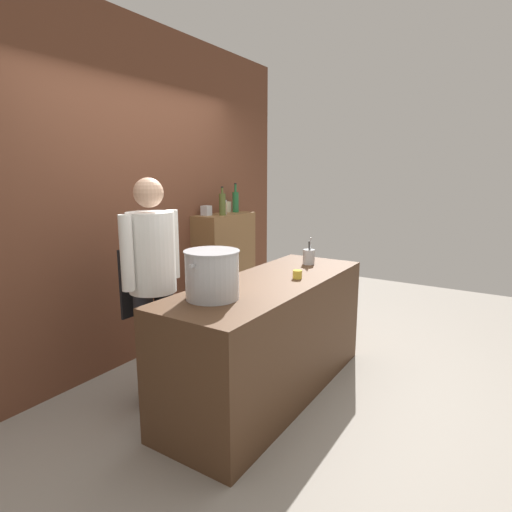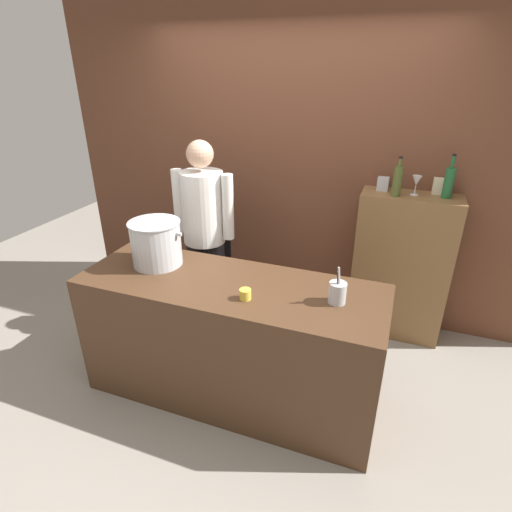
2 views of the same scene
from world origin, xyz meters
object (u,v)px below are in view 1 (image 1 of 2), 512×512
at_px(wine_glass_short, 224,204).
at_px(spice_tin_silver, 206,211).
at_px(stockpot_large, 212,275).
at_px(chef, 152,275).
at_px(wine_bottle_olive, 222,204).
at_px(utensil_crock, 309,257).
at_px(wine_bottle_green, 236,201).
at_px(butter_jar, 297,274).
at_px(spice_tin_cream, 226,207).

distance_m(wine_glass_short, spice_tin_silver, 0.26).
relative_size(stockpot_large, spice_tin_silver, 4.03).
xyz_separation_m(chef, wine_bottle_olive, (1.43, 0.43, 0.41)).
bearing_deg(wine_bottle_olive, utensil_crock, -101.05).
bearing_deg(wine_glass_short, stockpot_large, -145.56).
bearing_deg(utensil_crock, wine_bottle_green, 64.21).
bearing_deg(butter_jar, spice_tin_cream, 54.18).
bearing_deg(chef, wine_bottle_olive, -162.87).
bearing_deg(stockpot_large, wine_bottle_olive, 34.84).
distance_m(utensil_crock, wine_glass_short, 1.30).
distance_m(stockpot_large, wine_bottle_green, 2.18).
bearing_deg(spice_tin_cream, chef, -160.56).
bearing_deg(chef, utensil_crock, 151.13).
bearing_deg(utensil_crock, spice_tin_silver, 84.98).
bearing_deg(butter_jar, spice_tin_silver, 65.70).
bearing_deg(wine_bottle_green, stockpot_large, -148.76).
distance_m(wine_bottle_green, spice_tin_silver, 0.48).
bearing_deg(spice_tin_silver, chef, -156.98).
bearing_deg(wine_bottle_green, butter_jar, -129.16).
relative_size(wine_bottle_green, spice_tin_silver, 3.19).
distance_m(butter_jar, spice_tin_silver, 1.57).
relative_size(utensil_crock, wine_bottle_olive, 0.80).
distance_m(butter_jar, wine_glass_short, 1.65).
bearing_deg(wine_glass_short, wine_bottle_olive, -150.24).
bearing_deg(spice_tin_cream, wine_bottle_olive, -149.36).
distance_m(wine_bottle_olive, spice_tin_cream, 0.36).
height_order(stockpot_large, butter_jar, stockpot_large).
height_order(butter_jar, spice_tin_cream, spice_tin_cream).
height_order(wine_bottle_green, spice_tin_silver, wine_bottle_green).
bearing_deg(utensil_crock, spice_tin_cream, 68.01).
xyz_separation_m(chef, utensil_crock, (1.21, -0.68, 0.00)).
bearing_deg(butter_jar, stockpot_large, 163.24).
height_order(wine_bottle_green, wine_glass_short, wine_bottle_green).
xyz_separation_m(utensil_crock, wine_bottle_olive, (0.22, 1.11, 0.41)).
relative_size(wine_glass_short, spice_tin_silver, 1.47).
distance_m(stockpot_large, utensil_crock, 1.27).
bearing_deg(spice_tin_cream, wine_bottle_green, -59.05).
distance_m(wine_bottle_olive, wine_glass_short, 0.16).
bearing_deg(spice_tin_silver, stockpot_large, -139.81).
relative_size(utensil_crock, wine_glass_short, 1.60).
bearing_deg(spice_tin_cream, spice_tin_silver, -173.01).
xyz_separation_m(stockpot_large, wine_bottle_green, (1.85, 1.12, 0.32)).
height_order(spice_tin_silver, spice_tin_cream, spice_tin_cream).
bearing_deg(stockpot_large, utensil_crock, -3.38).
relative_size(chef, wine_bottle_olive, 5.54).
height_order(utensil_crock, butter_jar, utensil_crock).
xyz_separation_m(stockpot_large, utensil_crock, (1.27, -0.07, -0.09)).
distance_m(stockpot_large, spice_tin_silver, 1.82).
bearing_deg(spice_tin_silver, utensil_crock, -95.02).
xyz_separation_m(stockpot_large, spice_tin_silver, (1.38, 1.16, 0.25)).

